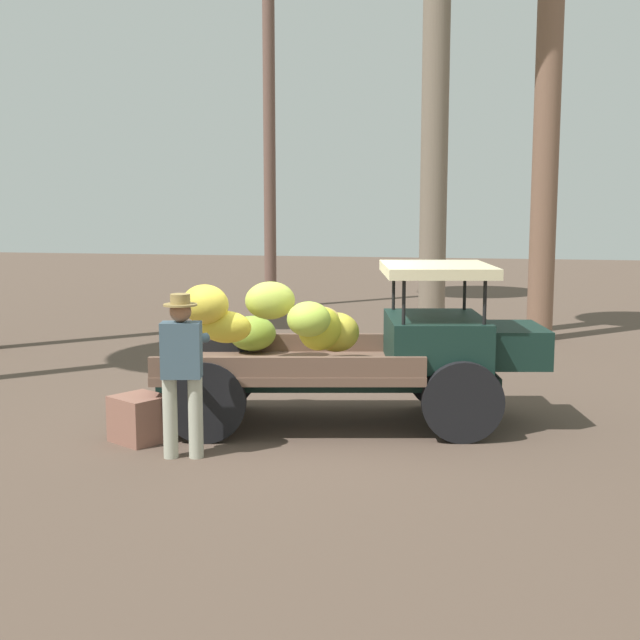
# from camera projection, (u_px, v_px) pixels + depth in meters

# --- Properties ---
(ground_plane) EXTENTS (60.00, 60.00, 0.00)m
(ground_plane) POSITION_uv_depth(u_px,v_px,m) (295.00, 425.00, 9.97)
(ground_plane) COLOR brown
(truck) EXTENTS (4.63, 2.43, 1.89)m
(truck) POSITION_uv_depth(u_px,v_px,m) (361.00, 345.00, 9.93)
(truck) COLOR #132B25
(truck) RESTS_ON ground
(farmer) EXTENTS (0.52, 0.49, 1.69)m
(farmer) POSITION_uv_depth(u_px,v_px,m) (182.00, 365.00, 8.58)
(farmer) COLOR #B1B29E
(farmer) RESTS_ON ground
(wooden_crate) EXTENTS (0.72, 0.70, 0.51)m
(wooden_crate) POSITION_uv_depth(u_px,v_px,m) (140.00, 419.00, 9.27)
(wooden_crate) COLOR #8C5B4B
(wooden_crate) RESTS_ON ground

